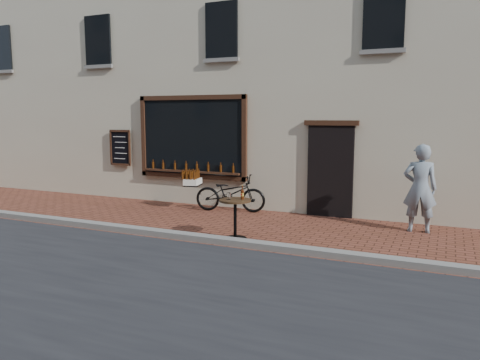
% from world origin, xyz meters
% --- Properties ---
extents(ground, '(90.00, 90.00, 0.00)m').
position_xyz_m(ground, '(0.00, 0.00, 0.00)').
color(ground, brown).
rests_on(ground, ground).
extents(kerb, '(90.00, 0.25, 0.12)m').
position_xyz_m(kerb, '(0.00, 0.20, 0.06)').
color(kerb, slate).
rests_on(kerb, ground).
extents(shop_building, '(28.00, 6.20, 10.00)m').
position_xyz_m(shop_building, '(0.00, 6.50, 5.00)').
color(shop_building, beige).
rests_on(shop_building, ground).
extents(cargo_bicycle, '(2.17, 1.01, 1.01)m').
position_xyz_m(cargo_bicycle, '(-0.59, 3.01, 0.48)').
color(cargo_bicycle, black).
rests_on(cargo_bicycle, ground).
extents(bistro_table, '(0.63, 0.63, 1.08)m').
position_xyz_m(bistro_table, '(0.71, 0.58, 0.57)').
color(bistro_table, black).
rests_on(bistro_table, ground).
extents(pedestrian, '(0.72, 0.52, 1.86)m').
position_xyz_m(pedestrian, '(3.97, 2.72, 0.93)').
color(pedestrian, gray).
rests_on(pedestrian, ground).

